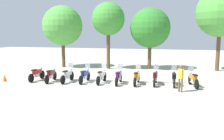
# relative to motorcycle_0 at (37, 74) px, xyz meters

# --- Properties ---
(ground_plane) EXTENTS (80.00, 80.00, 0.00)m
(ground_plane) POSITION_rel_motorcycle_0_xyz_m (5.68, 0.44, -0.50)
(ground_plane) COLOR #ADA899
(motorcycle_0) EXTENTS (0.62, 2.19, 0.99)m
(motorcycle_0) POSITION_rel_motorcycle_0_xyz_m (0.00, 0.00, 0.00)
(motorcycle_0) COLOR black
(motorcycle_0) RESTS_ON ground_plane
(motorcycle_1) EXTENTS (0.62, 2.18, 0.99)m
(motorcycle_1) POSITION_rel_motorcycle_0_xyz_m (1.26, -0.11, 0.00)
(motorcycle_1) COLOR black
(motorcycle_1) RESTS_ON ground_plane
(motorcycle_2) EXTENTS (0.62, 2.19, 1.37)m
(motorcycle_2) POSITION_rel_motorcycle_0_xyz_m (2.52, 0.08, 0.01)
(motorcycle_2) COLOR black
(motorcycle_2) RESTS_ON ground_plane
(motorcycle_3) EXTENTS (0.62, 2.19, 1.37)m
(motorcycle_3) POSITION_rel_motorcycle_0_xyz_m (3.78, 0.33, 0.01)
(motorcycle_3) COLOR black
(motorcycle_3) RESTS_ON ground_plane
(motorcycle_4) EXTENTS (0.62, 2.19, 1.37)m
(motorcycle_4) POSITION_rel_motorcycle_0_xyz_m (5.04, 0.42, 0.01)
(motorcycle_4) COLOR black
(motorcycle_4) RESTS_ON ground_plane
(motorcycle_5) EXTENTS (0.62, 2.19, 1.37)m
(motorcycle_5) POSITION_rel_motorcycle_0_xyz_m (6.30, 0.47, 0.01)
(motorcycle_5) COLOR black
(motorcycle_5) RESTS_ON ground_plane
(motorcycle_6) EXTENTS (0.62, 2.19, 1.37)m
(motorcycle_6) POSITION_rel_motorcycle_0_xyz_m (7.56, 0.65, 0.01)
(motorcycle_6) COLOR black
(motorcycle_6) RESTS_ON ground_plane
(motorcycle_7) EXTENTS (0.62, 2.19, 1.37)m
(motorcycle_7) POSITION_rel_motorcycle_0_xyz_m (8.82, 0.91, 0.01)
(motorcycle_7) COLOR black
(motorcycle_7) RESTS_ON ground_plane
(motorcycle_8) EXTENTS (0.62, 2.19, 1.37)m
(motorcycle_8) POSITION_rel_motorcycle_0_xyz_m (10.08, 1.02, 0.01)
(motorcycle_8) COLOR black
(motorcycle_8) RESTS_ON ground_plane
(motorcycle_9) EXTENTS (0.74, 2.16, 1.37)m
(motorcycle_9) POSITION_rel_motorcycle_0_xyz_m (11.34, 0.93, 0.01)
(motorcycle_9) COLOR black
(motorcycle_9) RESTS_ON ground_plane
(person_0) EXTENTS (0.39, 0.30, 1.68)m
(person_0) POSITION_rel_motorcycle_0_xyz_m (10.52, -0.85, 0.48)
(person_0) COLOR brown
(person_0) RESTS_ON ground_plane
(tree_0) EXTENTS (4.16, 4.16, 6.46)m
(tree_0) POSITION_rel_motorcycle_0_xyz_m (-1.51, 7.35, 3.86)
(tree_0) COLOR brown
(tree_0) RESTS_ON ground_plane
(tree_1) EXTENTS (3.29, 3.29, 6.65)m
(tree_1) POSITION_rel_motorcycle_0_xyz_m (3.43, 7.55, 4.46)
(tree_1) COLOR brown
(tree_1) RESTS_ON ground_plane
(tree_2) EXTENTS (3.97, 3.97, 6.10)m
(tree_2) POSITION_rel_motorcycle_0_xyz_m (7.49, 8.46, 3.60)
(tree_2) COLOR brown
(tree_2) RESTS_ON ground_plane
(tree_3) EXTENTS (4.50, 4.50, 7.71)m
(tree_3) POSITION_rel_motorcycle_0_xyz_m (13.93, 8.98, 4.94)
(tree_3) COLOR brown
(tree_3) RESTS_ON ground_plane
(traffic_cone) EXTENTS (0.32, 0.32, 0.55)m
(traffic_cone) POSITION_rel_motorcycle_0_xyz_m (-2.14, -0.97, -0.23)
(traffic_cone) COLOR orange
(traffic_cone) RESTS_ON ground_plane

